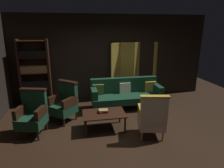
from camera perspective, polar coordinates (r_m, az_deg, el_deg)
ground_plane at (r=4.71m, az=1.89°, el=-13.92°), size 10.00×10.00×0.00m
back_wall at (r=6.55m, az=-2.74°, el=7.78°), size 7.20×0.10×2.80m
folding_screen at (r=6.86m, az=7.78°, el=4.51°), size 2.09×0.48×1.90m
bookshelf at (r=6.41m, az=-21.76°, el=3.43°), size 0.90×0.32×2.05m
velvet_couch at (r=5.93m, az=4.04°, el=-2.58°), size 2.12×0.78×0.88m
coffee_table at (r=4.65m, az=-2.37°, el=-9.11°), size 1.00×0.64×0.42m
armchair_gilt_accent at (r=4.38m, az=11.75°, el=-9.47°), size 0.69×0.68×1.04m
armchair_wing_left at (r=5.20m, az=-13.87°, el=-5.36°), size 0.81×0.81×1.04m
armchair_wing_right at (r=4.79m, az=-22.48°, el=-8.11°), size 0.71×0.70×1.04m
potted_plant at (r=6.05m, az=-13.50°, el=-3.00°), size 0.44×0.44×0.73m
book_red_leather at (r=4.67m, az=-2.60°, el=-8.11°), size 0.25×0.19×0.04m
book_tan_leather at (r=4.66m, az=-2.60°, el=-7.72°), size 0.23×0.17×0.03m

